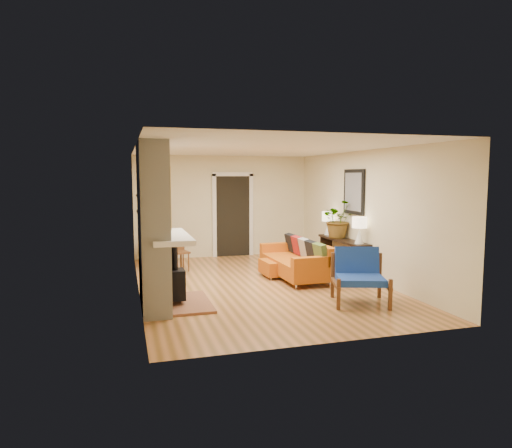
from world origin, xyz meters
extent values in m
plane|color=#C47E4B|center=(0.00, 0.00, 0.00)|extent=(6.50, 6.50, 0.00)
plane|color=white|center=(0.00, 0.00, 2.60)|extent=(6.50, 6.50, 0.00)
plane|color=beige|center=(0.00, 3.25, 1.30)|extent=(4.50, 0.00, 4.50)
plane|color=beige|center=(0.00, -3.25, 1.30)|extent=(4.50, 0.00, 4.50)
plane|color=beige|center=(-2.25, 0.00, 1.30)|extent=(0.00, 6.50, 6.50)
plane|color=beige|center=(2.25, 0.00, 1.30)|extent=(0.00, 6.50, 6.50)
cube|color=black|center=(0.25, 3.22, 1.05)|extent=(0.88, 0.06, 2.10)
cube|color=white|center=(-0.24, 3.21, 1.05)|extent=(0.10, 0.08, 2.18)
cube|color=white|center=(0.74, 3.21, 1.05)|extent=(0.10, 0.08, 2.18)
cube|color=white|center=(0.25, 3.21, 2.13)|extent=(1.08, 0.08, 0.10)
cube|color=black|center=(2.22, 0.40, 1.75)|extent=(0.04, 0.85, 0.95)
cube|color=slate|center=(2.19, 0.40, 1.75)|extent=(0.01, 0.70, 0.80)
cube|color=black|center=(-2.21, 0.35, 1.42)|extent=(0.06, 0.95, 0.02)
cube|color=black|center=(-2.21, 0.35, 1.72)|extent=(0.06, 0.95, 0.02)
cube|color=white|center=(-2.04, -1.00, 1.86)|extent=(0.42, 1.50, 1.48)
cube|color=white|center=(-2.04, -1.00, 0.56)|extent=(0.42, 1.50, 1.12)
cube|color=white|center=(-1.79, -1.00, 1.12)|extent=(0.60, 1.68, 0.08)
cube|color=black|center=(-1.83, -1.00, 0.45)|extent=(0.03, 0.72, 0.78)
cube|color=brown|center=(-1.53, -1.00, 0.02)|extent=(0.75, 1.30, 0.04)
cube|color=black|center=(-1.71, -1.00, 0.34)|extent=(0.30, 0.36, 0.48)
cylinder|color=black|center=(-1.71, -1.00, 0.78)|extent=(0.10, 0.10, 0.40)
cube|color=gold|center=(-1.82, -1.00, 1.75)|extent=(0.04, 0.95, 0.95)
cube|color=silver|center=(-1.80, -1.00, 1.75)|extent=(0.01, 0.82, 0.82)
cylinder|color=silver|center=(0.56, -0.55, 0.05)|extent=(0.04, 0.04, 0.10)
cylinder|color=silver|center=(1.25, -0.54, 0.05)|extent=(0.04, 0.04, 0.10)
cylinder|color=silver|center=(0.53, 1.27, 0.05)|extent=(0.04, 0.04, 0.10)
cylinder|color=silver|center=(1.21, 1.28, 0.05)|extent=(0.04, 0.04, 0.10)
cube|color=#C04E12|center=(0.89, 0.37, 0.24)|extent=(0.92, 2.07, 0.29)
cube|color=#C04E12|center=(1.23, 0.37, 0.56)|extent=(0.23, 2.06, 0.34)
cube|color=#C04E12|center=(0.90, -0.57, 0.49)|extent=(0.88, 0.19, 0.20)
cube|color=#C04E12|center=(0.87, 1.31, 0.49)|extent=(0.88, 0.19, 0.20)
cube|color=#4A6129|center=(1.11, -0.41, 0.61)|extent=(0.20, 0.39, 0.41)
cube|color=black|center=(1.10, -0.02, 0.61)|extent=(0.20, 0.39, 0.41)
cube|color=gray|center=(1.09, 0.37, 0.61)|extent=(0.20, 0.39, 0.41)
cube|color=maroon|center=(1.09, 0.71, 0.61)|extent=(0.20, 0.39, 0.41)
cube|color=black|center=(1.08, 1.10, 0.61)|extent=(0.20, 0.39, 0.41)
cylinder|color=silver|center=(0.34, 0.25, 0.03)|extent=(0.03, 0.03, 0.05)
cylinder|color=silver|center=(0.89, 0.28, 0.03)|extent=(0.03, 0.03, 0.05)
cylinder|color=silver|center=(0.31, 0.80, 0.03)|extent=(0.03, 0.03, 0.05)
cylinder|color=silver|center=(0.86, 0.83, 0.03)|extent=(0.03, 0.03, 0.05)
cube|color=#C04E12|center=(0.60, 0.54, 0.20)|extent=(0.71, 0.71, 0.29)
cube|color=brown|center=(0.82, -1.63, 0.33)|extent=(0.32, 0.81, 0.06)
cube|color=brown|center=(0.71, -1.97, 0.24)|extent=(0.07, 0.07, 0.49)
cube|color=brown|center=(0.94, -1.28, 0.39)|extent=(0.07, 0.07, 0.78)
cube|color=brown|center=(1.58, -1.88, 0.33)|extent=(0.32, 0.81, 0.06)
cube|color=brown|center=(1.47, -2.23, 0.24)|extent=(0.07, 0.07, 0.49)
cube|color=brown|center=(1.70, -1.53, 0.39)|extent=(0.07, 0.07, 0.78)
cube|color=#1D42B0|center=(1.20, -1.75, 0.40)|extent=(0.91, 0.89, 0.11)
cube|color=#1D42B0|center=(1.31, -1.44, 0.67)|extent=(0.76, 0.41, 0.46)
cube|color=brown|center=(-1.62, 2.21, 0.69)|extent=(0.86, 1.06, 0.04)
cylinder|color=brown|center=(-1.77, 1.76, 0.33)|extent=(0.05, 0.05, 0.67)
cylinder|color=brown|center=(-1.27, 1.89, 0.33)|extent=(0.05, 0.05, 0.67)
cylinder|color=brown|center=(-1.97, 2.53, 0.33)|extent=(0.05, 0.05, 0.67)
cylinder|color=brown|center=(-1.47, 2.66, 0.33)|extent=(0.05, 0.05, 0.67)
cube|color=brown|center=(-1.33, 1.66, 0.42)|extent=(0.47, 0.47, 0.04)
cube|color=brown|center=(-1.38, 1.84, 0.65)|extent=(0.39, 0.13, 0.43)
cylinder|color=brown|center=(-1.45, 1.47, 0.20)|extent=(0.04, 0.04, 0.41)
cylinder|color=brown|center=(-1.14, 1.55, 0.20)|extent=(0.04, 0.04, 0.41)
cylinder|color=brown|center=(-1.53, 1.78, 0.20)|extent=(0.04, 0.04, 0.41)
cylinder|color=brown|center=(-1.22, 1.85, 0.20)|extent=(0.04, 0.04, 0.41)
cube|color=brown|center=(-1.63, 2.83, 0.42)|extent=(0.47, 0.47, 0.04)
cube|color=brown|center=(-1.59, 2.65, 0.65)|extent=(0.39, 0.13, 0.43)
cylinder|color=brown|center=(-1.75, 2.64, 0.20)|extent=(0.04, 0.04, 0.41)
cylinder|color=brown|center=(-1.44, 2.72, 0.20)|extent=(0.04, 0.04, 0.41)
cylinder|color=brown|center=(-1.83, 2.94, 0.20)|extent=(0.04, 0.04, 0.41)
cylinder|color=brown|center=(-1.52, 3.02, 0.20)|extent=(0.04, 0.04, 0.41)
cube|color=black|center=(2.07, 0.56, 0.70)|extent=(0.34, 1.85, 0.05)
cube|color=black|center=(2.07, -0.29, 0.34)|extent=(0.30, 0.04, 0.68)
cube|color=black|center=(2.07, 1.41, 0.34)|extent=(0.30, 0.04, 0.68)
cone|color=white|center=(2.07, -0.14, 0.88)|extent=(0.18, 0.18, 0.30)
cylinder|color=white|center=(2.07, -0.14, 1.05)|extent=(0.03, 0.03, 0.06)
cylinder|color=#FFEABF|center=(2.07, -0.14, 1.16)|extent=(0.30, 0.30, 0.22)
cone|color=white|center=(2.07, 1.31, 0.88)|extent=(0.18, 0.18, 0.30)
cylinder|color=white|center=(2.07, 1.31, 1.05)|extent=(0.03, 0.03, 0.06)
cylinder|color=#FFEABF|center=(2.07, 1.31, 1.16)|extent=(0.30, 0.30, 0.22)
imported|color=#1E5919|center=(2.06, 0.78, 1.14)|extent=(0.77, 0.67, 0.84)
camera|label=1|loc=(-2.48, -8.29, 2.08)|focal=32.00mm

